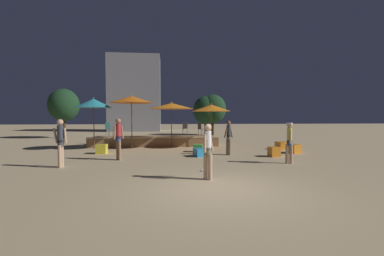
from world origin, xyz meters
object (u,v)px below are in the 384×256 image
at_px(cube_seat_5, 282,146).
at_px(bistro_chair_2, 185,127).
at_px(person_3, 118,137).
at_px(background_tree_0, 213,109).
at_px(patio_umbrella_2, 171,106).
at_px(person_4, 289,141).
at_px(person_0, 208,149).
at_px(bistro_chair_0, 108,127).
at_px(patio_umbrella_0, 132,100).
at_px(cube_seat_1, 294,149).
at_px(cube_seat_4, 274,152).
at_px(bistro_chair_1, 200,128).
at_px(cube_seat_2, 102,149).
at_px(patio_umbrella_3, 94,103).
at_px(background_tree_2, 206,110).
at_px(person_1, 60,141).
at_px(cube_seat_3, 201,152).
at_px(cube_seat_0, 198,148).
at_px(patio_umbrella_1, 211,108).
at_px(frisbee_disc, 204,170).
at_px(person_2, 229,136).
at_px(background_tree_1, 64,105).

relative_size(cube_seat_5, bistro_chair_2, 0.77).
height_order(person_3, background_tree_0, background_tree_0).
xyz_separation_m(patio_umbrella_2, person_4, (4.77, -5.90, -1.65)).
bearing_deg(person_0, bistro_chair_0, -19.39).
xyz_separation_m(patio_umbrella_0, cube_seat_1, (8.89, -2.81, -2.75)).
distance_m(cube_seat_4, person_3, 7.41).
relative_size(cube_seat_4, bistro_chair_1, 0.58).
bearing_deg(cube_seat_2, cube_seat_1, -4.42).
xyz_separation_m(cube_seat_2, bistro_chair_1, (5.67, 3.25, 0.96)).
bearing_deg(bistro_chair_0, person_4, -87.72).
relative_size(cube_seat_2, background_tree_0, 0.12).
bearing_deg(patio_umbrella_3, patio_umbrella_2, 2.98).
distance_m(bistro_chair_0, bistro_chair_2, 5.33).
bearing_deg(cube_seat_5, background_tree_2, 102.40).
relative_size(cube_seat_4, person_1, 0.28).
distance_m(cube_seat_3, bistro_chair_0, 8.21).
xyz_separation_m(cube_seat_0, bistro_chair_0, (-5.75, 4.22, 1.00)).
xyz_separation_m(patio_umbrella_2, person_1, (-4.35, -5.83, -1.58)).
xyz_separation_m(patio_umbrella_0, patio_umbrella_2, (2.41, 0.20, -0.37)).
xyz_separation_m(cube_seat_2, bistro_chair_0, (-0.62, 4.41, 0.96)).
bearing_deg(bistro_chair_1, patio_umbrella_1, 175.52).
relative_size(cube_seat_1, frisbee_disc, 2.89).
height_order(cube_seat_2, person_3, person_3).
relative_size(person_1, frisbee_disc, 7.62).
bearing_deg(patio_umbrella_3, person_2, -22.28).
bearing_deg(background_tree_2, background_tree_1, -169.25).
distance_m(frisbee_disc, background_tree_2, 18.26).
xyz_separation_m(cube_seat_5, bistro_chair_1, (-4.55, 2.52, 0.97)).
bearing_deg(person_0, person_3, -5.37).
bearing_deg(bistro_chair_0, cube_seat_4, -80.24).
bearing_deg(cube_seat_4, person_4, -94.31).
distance_m(person_4, background_tree_1, 20.29).
bearing_deg(background_tree_2, patio_umbrella_3, -127.29).
relative_size(patio_umbrella_0, cube_seat_0, 5.74).
bearing_deg(background_tree_1, frisbee_disc, -55.24).
height_order(cube_seat_3, person_2, person_2).
bearing_deg(cube_seat_0, cube_seat_2, -177.86).
distance_m(person_1, bistro_chair_0, 8.02).
bearing_deg(patio_umbrella_0, bistro_chair_0, 128.86).
bearing_deg(patio_umbrella_0, patio_umbrella_2, 4.84).
distance_m(patio_umbrella_1, patio_umbrella_2, 2.50).
xyz_separation_m(person_4, bistro_chair_2, (-3.78, 8.00, 0.25)).
bearing_deg(bistro_chair_0, cube_seat_1, -71.80).
distance_m(cube_seat_1, person_3, 9.07).
xyz_separation_m(cube_seat_1, background_tree_2, (-2.68, 13.85, 2.39)).
relative_size(patio_umbrella_2, cube_seat_0, 5.04).
relative_size(patio_umbrella_1, person_3, 1.48).
xyz_separation_m(cube_seat_0, person_1, (-5.77, -3.80, 0.83)).
bearing_deg(frisbee_disc, cube_seat_2, 134.66).
bearing_deg(bistro_chair_1, patio_umbrella_2, 88.68).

